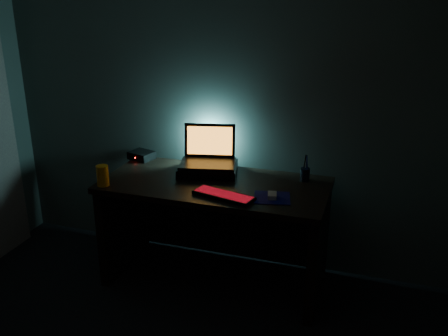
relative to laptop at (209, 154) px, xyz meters
name	(u,v)px	position (x,y,z in m)	size (l,w,h in m)	color
room	(60,216)	(0.12, -1.83, 0.38)	(3.50, 4.00, 2.50)	black
desk	(217,214)	(0.12, -0.15, -0.38)	(1.50, 0.70, 0.75)	black
riser	(208,169)	(0.01, -0.05, -0.09)	(0.40, 0.30, 0.06)	black
laptop	(209,154)	(0.00, 0.00, 0.00)	(0.43, 0.36, 0.26)	black
keyboard	(224,195)	(0.25, -0.42, -0.11)	(0.41, 0.22, 0.02)	black
mousepad	(272,198)	(0.54, -0.34, -0.12)	(0.22, 0.20, 0.00)	#0C0C54
mouse	(272,195)	(0.54, -0.34, -0.10)	(0.05, 0.09, 0.03)	#9F9FA5
pen_cup	(305,175)	(0.68, 0.01, -0.08)	(0.06, 0.06, 0.09)	black
juice_glass	(103,176)	(-0.56, -0.48, -0.05)	(0.08, 0.08, 0.14)	#FF9D0D
router	(142,155)	(-0.56, 0.08, -0.09)	(0.20, 0.18, 0.06)	black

